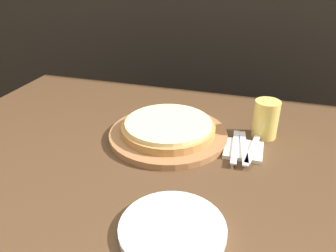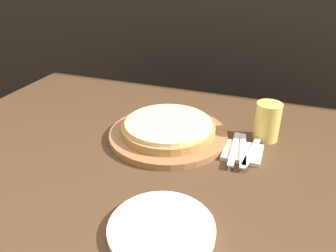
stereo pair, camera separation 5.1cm
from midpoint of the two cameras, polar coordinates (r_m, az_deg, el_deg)
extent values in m
cube|color=#4C331E|center=(1.23, -2.27, -19.41)|extent=(1.49, 0.98, 0.77)
cylinder|color=#99663D|center=(1.04, -1.42, -1.49)|extent=(0.37, 0.37, 0.02)
cylinder|color=#B77F42|center=(1.03, -1.43, -0.41)|extent=(0.29, 0.29, 0.02)
cylinder|color=beige|center=(1.02, -1.44, 0.48)|extent=(0.27, 0.27, 0.01)
cylinder|color=#E5C65B|center=(1.06, 15.33, 1.17)|extent=(0.08, 0.08, 0.12)
cylinder|color=white|center=(1.04, 15.70, 3.79)|extent=(0.08, 0.08, 0.01)
cylinder|color=white|center=(0.71, -1.38, -17.52)|extent=(0.23, 0.23, 0.02)
cube|color=beige|center=(0.98, 11.57, -4.16)|extent=(0.11, 0.11, 0.01)
cube|color=silver|center=(0.98, 10.17, -3.54)|extent=(0.03, 0.19, 0.00)
cube|color=silver|center=(0.98, 11.61, -3.74)|extent=(0.05, 0.19, 0.00)
cube|color=silver|center=(0.98, 13.07, -3.94)|extent=(0.04, 0.16, 0.00)
camera|label=1|loc=(0.03, -91.44, -0.76)|focal=35.00mm
camera|label=2|loc=(0.03, 88.56, 0.76)|focal=35.00mm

